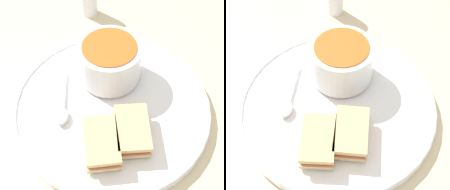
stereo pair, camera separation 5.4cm
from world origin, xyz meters
The scene contains 6 objects.
ground_plane centered at (0.00, 0.00, 0.00)m, with size 2.40×2.40×0.00m, color beige.
plate centered at (0.00, 0.00, 0.01)m, with size 0.35×0.35×0.02m.
soup_bowl centered at (-0.06, -0.03, 0.06)m, with size 0.12×0.12×0.07m.
spoon centered at (0.05, -0.07, 0.02)m, with size 0.12×0.06×0.01m.
sandwich_half_near centered at (0.09, 0.02, 0.03)m, with size 0.10×0.09×0.03m.
sandwich_half_far centered at (0.05, 0.06, 0.03)m, with size 0.10×0.09×0.03m.
Camera 2 is at (0.27, 0.17, 0.47)m, focal length 50.00 mm.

